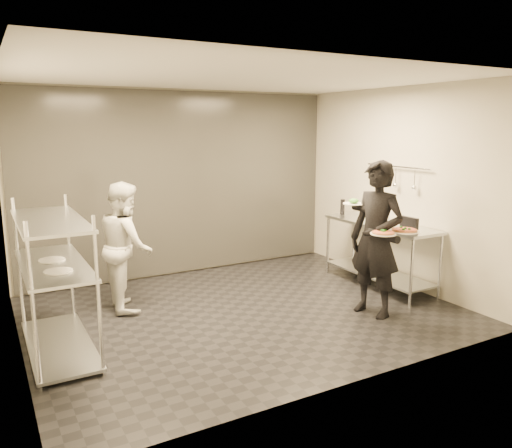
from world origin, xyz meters
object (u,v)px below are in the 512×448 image
prep_counter (380,243)px  bottle_green (380,215)px  waiter (376,239)px  chef (126,246)px  bottle_dark (343,207)px  pizza_plate_near (383,233)px  pizza_plate_far (404,230)px  pass_rack (54,278)px  salad_plate (354,202)px  bottle_clear (364,210)px  pos_monitor (409,224)px

prep_counter → bottle_green: bottle_green is taller
waiter → bottle_green: waiter is taller
bottle_green → chef: bearing=164.3°
bottle_green → bottle_dark: size_ratio=1.09×
pizza_plate_near → bottle_dark: (0.91, 1.85, -0.03)m
prep_counter → pizza_plate_near: (-0.95, -1.05, 0.44)m
bottle_green → pizza_plate_far: bearing=-119.1°
pass_rack → salad_plate: pass_rack is taller
bottle_green → bottle_dark: 0.86m
salad_plate → bottle_green: (0.86, 0.44, -0.30)m
pass_rack → pizza_plate_far: 3.87m
chef → salad_plate: bearing=-113.8°
waiter → bottle_green: size_ratio=7.41×
pass_rack → bottle_clear: size_ratio=8.07×
bottle_clear → bottle_dark: 0.35m
pizza_plate_far → prep_counter: bearing=59.4°
waiter → pizza_plate_far: (0.21, -0.24, 0.13)m
salad_plate → pizza_plate_far: bearing=-60.3°
pizza_plate_near → bottle_clear: 1.88m
salad_plate → bottle_clear: (1.05, 0.99, -0.33)m
bottle_dark → pos_monitor: bearing=-92.9°
pizza_plate_near → chef: bearing=141.6°
pizza_plate_far → bottle_green: size_ratio=1.32×
waiter → pizza_plate_near: (-0.13, -0.24, 0.13)m
pass_rack → chef: 1.29m
waiter → pizza_plate_near: waiter is taller
pass_rack → pizza_plate_far: size_ratio=4.79×
pizza_plate_far → pos_monitor: pos_monitor is taller
pos_monitor → bottle_clear: 1.16m
pass_rack → salad_plate: (3.40, -0.50, 0.58)m
pass_rack → pos_monitor: bearing=-8.6°
pass_rack → pizza_plate_far: (3.71, -1.04, 0.30)m
pos_monitor → prep_counter: bearing=77.7°
chef → pos_monitor: 3.60m
salad_plate → bottle_dark: salad_plate is taller
prep_counter → salad_plate: salad_plate is taller
waiter → pos_monitor: (0.71, 0.17, 0.08)m
waiter → chef: 3.06m
prep_counter → pos_monitor: bearing=-100.6°
pizza_plate_far → salad_plate: (-0.31, 0.55, 0.28)m
pos_monitor → bottle_dark: bearing=85.4°
pizza_plate_far → waiter: bearing=131.4°
waiter → bottle_clear: bearing=130.0°
chef → pos_monitor: bearing=-109.4°
pizza_plate_near → bottle_green: (0.88, 0.99, -0.02)m
pass_rack → bottle_dark: bearing=10.6°
pass_rack → pos_monitor: 4.27m
waiter → bottle_green: (0.76, 0.75, 0.11)m
pizza_plate_far → pos_monitor: size_ratio=1.25×
pizza_plate_near → pizza_plate_far: pizza_plate_near is taller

